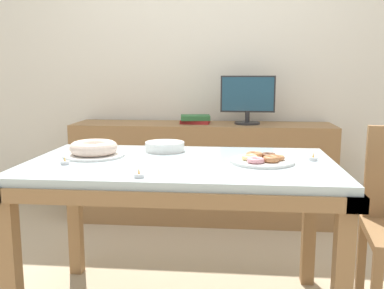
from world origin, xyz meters
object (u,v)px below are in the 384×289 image
object	(u,v)px
computer_monitor	(248,100)
book_stack	(195,119)
cake_chocolate_round	(94,149)
tealight_left_edge	(65,162)
pastry_platter	(262,160)
tealight_centre	(75,149)
tealight_right_edge	(139,175)
plate_stack	(165,146)
tealight_near_cakes	(313,159)

from	to	relation	value
computer_monitor	book_stack	bearing A→B (deg)	179.81
cake_chocolate_round	tealight_left_edge	size ratio (longest dim) A/B	7.65
pastry_platter	computer_monitor	bearing A→B (deg)	91.07
cake_chocolate_round	tealight_centre	bearing A→B (deg)	135.67
computer_monitor	cake_chocolate_round	world-z (taller)	computer_monitor
tealight_right_edge	plate_stack	bearing A→B (deg)	89.27
book_stack	tealight_near_cakes	bearing A→B (deg)	-62.82
pastry_platter	plate_stack	xyz separation A→B (m)	(-0.50, 0.26, 0.01)
tealight_right_edge	tealight_near_cakes	bearing A→B (deg)	28.86
book_stack	cake_chocolate_round	xyz separation A→B (m)	(-0.39, -1.33, -0.02)
cake_chocolate_round	plate_stack	world-z (taller)	cake_chocolate_round
tealight_right_edge	book_stack	bearing A→B (deg)	87.75
book_stack	tealight_right_edge	bearing A→B (deg)	-92.25
tealight_near_cakes	tealight_centre	size ratio (longest dim) A/B	1.00
book_stack	pastry_platter	distance (m)	1.48
tealight_left_edge	tealight_near_cakes	distance (m)	1.16
plate_stack	tealight_centre	xyz separation A→B (m)	(-0.48, -0.03, -0.01)
book_stack	plate_stack	world-z (taller)	book_stack
computer_monitor	tealight_near_cakes	xyz separation A→B (m)	(0.27, -1.33, -0.20)
computer_monitor	tealight_right_edge	xyz separation A→B (m)	(-0.48, -1.75, -0.20)
plate_stack	tealight_left_edge	xyz separation A→B (m)	(-0.40, -0.38, -0.01)
tealight_left_edge	tealight_near_cakes	xyz separation A→B (m)	(1.15, 0.20, 0.00)
computer_monitor	pastry_platter	size ratio (longest dim) A/B	1.41
computer_monitor	plate_stack	world-z (taller)	computer_monitor
book_stack	plate_stack	xyz separation A→B (m)	(-0.06, -1.15, -0.03)
computer_monitor	tealight_near_cakes	world-z (taller)	computer_monitor
book_stack	plate_stack	distance (m)	1.15
computer_monitor	plate_stack	size ratio (longest dim) A/B	2.02
tealight_centre	computer_monitor	bearing A→B (deg)	50.99
tealight_left_edge	tealight_centre	size ratio (longest dim) A/B	1.00
book_stack	tealight_centre	xyz separation A→B (m)	(-0.54, -1.18, -0.04)
book_stack	pastry_platter	size ratio (longest dim) A/B	0.83
book_stack	tealight_centre	distance (m)	1.30
computer_monitor	tealight_near_cakes	bearing A→B (deg)	-78.41
plate_stack	tealight_centre	distance (m)	0.48
book_stack	tealight_centre	world-z (taller)	book_stack
book_stack	tealight_left_edge	world-z (taller)	book_stack
cake_chocolate_round	tealight_near_cakes	xyz separation A→B (m)	(1.08, -0.00, -0.03)
book_stack	tealight_right_edge	xyz separation A→B (m)	(-0.07, -1.75, -0.04)
cake_chocolate_round	tealight_right_edge	world-z (taller)	cake_chocolate_round
cake_chocolate_round	pastry_platter	world-z (taller)	cake_chocolate_round
pastry_platter	plate_stack	world-z (taller)	plate_stack
tealight_centre	tealight_right_edge	bearing A→B (deg)	-50.03
computer_monitor	cake_chocolate_round	xyz separation A→B (m)	(-0.80, -1.33, -0.17)
pastry_platter	tealight_centre	bearing A→B (deg)	166.97
plate_stack	tealight_left_edge	size ratio (longest dim) A/B	5.25
book_stack	tealight_right_edge	world-z (taller)	book_stack
pastry_platter	tealight_centre	distance (m)	1.01
book_stack	plate_stack	size ratio (longest dim) A/B	1.19
tealight_left_edge	tealight_right_edge	xyz separation A→B (m)	(0.39, -0.21, 0.00)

